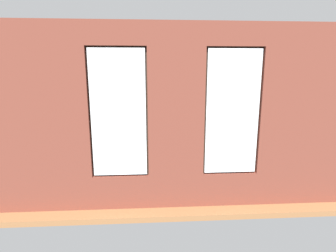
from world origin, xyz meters
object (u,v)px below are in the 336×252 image
Objects in this scene: couch_by_window at (138,175)px; remote_silver at (159,140)px; couch_left at (266,147)px; tv_flatscreen at (55,128)px; coffee_table at (165,143)px; table_plant_small at (165,138)px; media_console at (57,150)px; cup_ceramic at (169,141)px; candle_jar at (151,141)px; papasan_chair at (147,134)px; potted_plant_between_couches at (203,162)px; potted_plant_by_left_couch at (235,132)px; potted_plant_corner_near_left at (249,126)px; potted_plant_foreground_right at (79,123)px; potted_plant_near_tv at (64,151)px; remote_black at (178,140)px.

couch_by_window is 2.25m from remote_silver.
tv_flatscreen is at bearing -94.36° from couch_left.
table_plant_small is (0.00, 0.00, 0.16)m from coffee_table.
cup_ceramic is at bearing 177.29° from media_console.
cup_ceramic reaches higher than candle_jar.
potted_plant_between_couches is at bearing 111.87° from papasan_chair.
remote_silver is at bearing -178.79° from media_console.
tv_flatscreen is at bearing 10.80° from potted_plant_by_left_couch.
potted_plant_corner_near_left is at bearing -152.74° from cup_ceramic.
couch_by_window is 1.27× the size of coffee_table.
couch_left is at bearing 173.93° from cup_ceramic.
potted_plant_foreground_right is (-0.31, -1.22, -0.11)m from tv_flatscreen.
potted_plant_near_tv is at bearing 117.34° from media_console.
remote_silver is (0.17, -0.09, 0.07)m from coffee_table.
media_console is at bearing -0.65° from coffee_table.
cup_ceramic is 0.60× the size of remote_black.
potted_plant_between_couches reaches higher than coffee_table.
remote_black is at bearing 151.96° from remote_silver.
candle_jar is 0.08× the size of media_console.
coffee_table is (-0.65, -2.10, 0.05)m from couch_by_window.
couch_left is at bearing -141.09° from potted_plant_between_couches.
potted_plant_near_tv reaches higher than media_console.
potted_plant_foreground_right reaches higher than media_console.
couch_left is 2.65m from potted_plant_between_couches.
couch_left is 5.19m from potted_plant_near_tv.
table_plant_small is at bearing 24.38° from potted_plant_by_left_couch.
candle_jar is 0.08× the size of potted_plant_corner_near_left.
couch_by_window reaches higher than remote_silver.
table_plant_small reaches higher than remote_black.
couch_by_window is at bearing -63.18° from couch_left.
tv_flatscreen is (2.58, -0.15, 0.36)m from candle_jar.
potted_plant_near_tv is (3.09, -1.01, -0.02)m from potted_plant_between_couches.
media_console is at bearing 75.86° from potted_plant_foreground_right.
coffee_table is 13.92× the size of candle_jar.
table_plant_small is 1.11× the size of remote_silver.
potted_plant_by_left_couch is at bearing -156.90° from candle_jar.
remote_silver is at bearing 21.86° from potted_plant_corner_near_left.
potted_plant_corner_near_left reaches higher than potted_plant_between_couches.
cup_ceramic reaches higher than remote_black.
cup_ceramic is 0.54× the size of table_plant_small.
candle_jar is 0.09× the size of potted_plant_near_tv.
couch_by_window is at bearing 149.20° from potted_plant_near_tv.
tv_flatscreen is (0.00, -0.00, 0.62)m from media_console.
remote_silver is (-0.24, -0.21, -0.04)m from candle_jar.
potted_plant_foreground_right is 5.01m from potted_plant_by_left_couch.
couch_left is 2.74m from coffee_table.
couch_by_window is at bearing 2.17° from potted_plant_between_couches.
couch_by_window reaches higher than media_console.
remote_black is at bearing -162.69° from candle_jar.
remote_black is 0.15× the size of potted_plant_near_tv.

